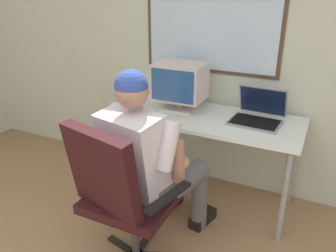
% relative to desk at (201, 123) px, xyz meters
% --- Properties ---
extents(wall_rear, '(5.69, 0.08, 2.71)m').
position_rel_desk_xyz_m(wall_rear, '(0.15, 0.37, 0.69)').
color(wall_rear, beige).
rests_on(wall_rear, ground).
extents(desk, '(1.53, 0.62, 0.74)m').
position_rel_desk_xyz_m(desk, '(0.00, 0.00, 0.00)').
color(desk, gray).
rests_on(desk, ground).
extents(office_chair, '(0.67, 0.60, 1.00)m').
position_rel_desk_xyz_m(office_chair, '(-0.14, -0.93, -0.09)').
color(office_chair, black).
rests_on(office_chair, ground).
extents(person_seated, '(0.62, 0.87, 1.26)m').
position_rel_desk_xyz_m(person_seated, '(-0.09, -0.66, -0.01)').
color(person_seated, '#515254').
rests_on(person_seated, ground).
extents(crt_monitor, '(0.38, 0.31, 0.38)m').
position_rel_desk_xyz_m(crt_monitor, '(-0.20, 0.05, 0.30)').
color(crt_monitor, beige).
rests_on(crt_monitor, desk).
extents(laptop, '(0.38, 0.37, 0.24)m').
position_rel_desk_xyz_m(laptop, '(0.41, 0.09, 0.13)').
color(laptop, gray).
rests_on(laptop, desk).
extents(wine_glass, '(0.08, 0.08, 0.15)m').
position_rel_desk_xyz_m(wine_glass, '(-0.50, -0.09, 0.17)').
color(wine_glass, silver).
rests_on(wine_glass, desk).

